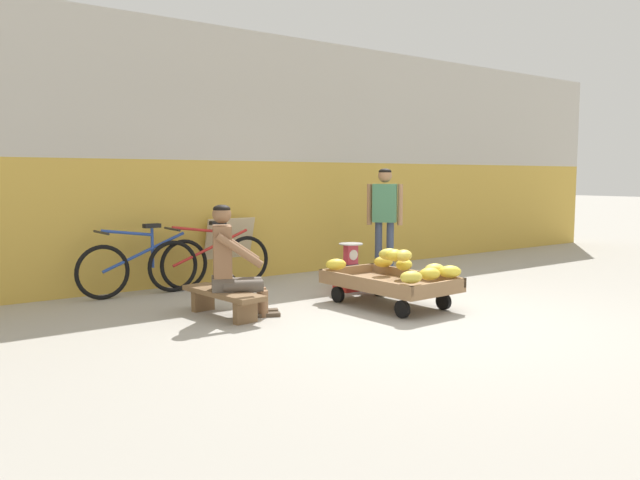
# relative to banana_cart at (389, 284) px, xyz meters

# --- Properties ---
(ground_plane) EXTENTS (80.00, 80.00, 0.00)m
(ground_plane) POSITION_rel_banana_cart_xyz_m (-0.23, -0.68, -0.24)
(ground_plane) COLOR #A39E93
(back_wall) EXTENTS (16.00, 0.30, 3.39)m
(back_wall) POSITION_rel_banana_cart_xyz_m (-0.23, 2.70, 1.46)
(back_wall) COLOR gold
(back_wall) RESTS_ON ground
(banana_cart) EXTENTS (0.89, 1.47, 0.36)m
(banana_cart) POSITION_rel_banana_cart_xyz_m (0.00, 0.00, 0.00)
(banana_cart) COLOR #8E6B47
(banana_cart) RESTS_ON ground
(banana_pile) EXTENTS (0.92, 1.39, 0.26)m
(banana_pile) POSITION_rel_banana_cart_xyz_m (0.09, -0.11, 0.22)
(banana_pile) COLOR gold
(banana_pile) RESTS_ON banana_cart
(low_bench) EXTENTS (0.41, 1.12, 0.27)m
(low_bench) POSITION_rel_banana_cart_xyz_m (-1.72, 0.61, -0.04)
(low_bench) COLOR brown
(low_bench) RESTS_ON ground
(vendor_seated) EXTENTS (0.74, 0.63, 1.14)m
(vendor_seated) POSITION_rel_banana_cart_xyz_m (-1.64, 0.57, 0.33)
(vendor_seated) COLOR brown
(vendor_seated) RESTS_ON ground
(plastic_crate) EXTENTS (0.36, 0.28, 0.30)m
(plastic_crate) POSITION_rel_banana_cart_xyz_m (0.27, 1.00, -0.09)
(plastic_crate) COLOR red
(plastic_crate) RESTS_ON ground
(weighing_scale) EXTENTS (0.30, 0.30, 0.29)m
(weighing_scale) POSITION_rel_banana_cart_xyz_m (0.27, 1.00, 0.21)
(weighing_scale) COLOR #28282D
(weighing_scale) RESTS_ON plastic_crate
(bicycle_near_left) EXTENTS (1.66, 0.48, 0.86)m
(bicycle_near_left) POSITION_rel_banana_cart_xyz_m (-1.92, 2.24, 0.11)
(bicycle_near_left) COLOR black
(bicycle_near_left) RESTS_ON ground
(bicycle_far_left) EXTENTS (1.66, 0.48, 0.86)m
(bicycle_far_left) POSITION_rel_banana_cart_xyz_m (-1.07, 2.18, 0.11)
(bicycle_far_left) COLOR black
(bicycle_far_left) RESTS_ON ground
(sign_board) EXTENTS (0.70, 0.28, 0.87)m
(sign_board) POSITION_rel_banana_cart_xyz_m (-0.64, 2.53, 0.19)
(sign_board) COLOR #C6B289
(sign_board) RESTS_ON ground
(customer_adult) EXTENTS (0.36, 0.39, 1.53)m
(customer_adult) POSITION_rel_banana_cart_xyz_m (1.14, 1.34, 0.71)
(customer_adult) COLOR #38425B
(customer_adult) RESTS_ON ground
(shopping_bag) EXTENTS (0.18, 0.12, 0.24)m
(shopping_bag) POSITION_rel_banana_cart_xyz_m (0.53, 0.60, -0.12)
(shopping_bag) COLOR green
(shopping_bag) RESTS_ON ground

